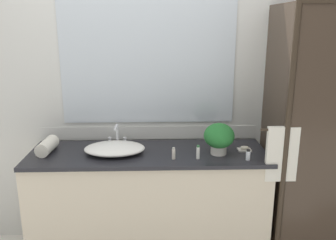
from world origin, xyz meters
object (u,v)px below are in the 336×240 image
(potted_plant, at_px, (219,137))
(rolled_towel_near_edge, at_px, (47,146))
(sink_basin, at_px, (115,148))
(soap_dish, at_px, (244,149))
(amenity_bottle_conditioner, at_px, (174,154))
(amenity_bottle_shampoo, at_px, (248,155))
(faucet, at_px, (117,138))
(amenity_bottle_lotion, at_px, (198,152))

(potted_plant, distance_m, rolled_towel_near_edge, 1.29)
(sink_basin, bearing_deg, soap_dish, 1.17)
(soap_dish, relative_size, amenity_bottle_conditioner, 1.15)
(amenity_bottle_conditioner, distance_m, amenity_bottle_shampoo, 0.53)
(amenity_bottle_conditioner, height_order, amenity_bottle_shampoo, amenity_bottle_conditioner)
(faucet, height_order, potted_plant, potted_plant)
(rolled_towel_near_edge, bearing_deg, sink_basin, -3.03)
(amenity_bottle_lotion, bearing_deg, faucet, 152.00)
(sink_basin, xyz_separation_m, amenity_bottle_shampoo, (0.97, -0.18, 0.00))
(faucet, bearing_deg, amenity_bottle_shampoo, -20.67)
(sink_basin, relative_size, soap_dish, 4.55)
(potted_plant, distance_m, soap_dish, 0.25)
(amenity_bottle_lotion, relative_size, amenity_bottle_shampoo, 1.28)
(sink_basin, distance_m, potted_plant, 0.79)
(potted_plant, relative_size, soap_dish, 2.35)
(potted_plant, bearing_deg, amenity_bottle_shampoo, -34.98)
(potted_plant, height_order, amenity_bottle_lotion, potted_plant)
(soap_dish, relative_size, amenity_bottle_shampoo, 1.25)
(amenity_bottle_lotion, xyz_separation_m, rolled_towel_near_edge, (-1.12, 0.16, 0.00))
(soap_dish, bearing_deg, faucet, 170.37)
(sink_basin, height_order, faucet, faucet)
(amenity_bottle_conditioner, bearing_deg, sink_basin, 162.24)
(amenity_bottle_lotion, bearing_deg, potted_plant, 29.63)
(sink_basin, height_order, soap_dish, sink_basin)
(amenity_bottle_lotion, distance_m, rolled_towel_near_edge, 1.13)
(faucet, height_order, soap_dish, faucet)
(soap_dish, height_order, rolled_towel_near_edge, rolled_towel_near_edge)
(amenity_bottle_conditioner, distance_m, amenity_bottle_lotion, 0.18)
(faucet, relative_size, amenity_bottle_lotion, 1.68)
(amenity_bottle_lotion, bearing_deg, sink_basin, 167.32)
(sink_basin, xyz_separation_m, soap_dish, (0.99, 0.02, -0.02))
(potted_plant, height_order, amenity_bottle_shampoo, potted_plant)
(rolled_towel_near_edge, bearing_deg, amenity_bottle_lotion, -8.37)
(sink_basin, bearing_deg, faucet, 90.00)
(sink_basin, relative_size, rolled_towel_near_edge, 1.87)
(potted_plant, bearing_deg, rolled_towel_near_edge, 176.83)
(faucet, relative_size, soap_dish, 1.72)
(rolled_towel_near_edge, bearing_deg, amenity_bottle_shampoo, -7.85)
(sink_basin, xyz_separation_m, amenity_bottle_lotion, (0.61, -0.14, 0.01))
(sink_basin, relative_size, amenity_bottle_shampoo, 5.70)
(potted_plant, distance_m, amenity_bottle_shampoo, 0.25)
(sink_basin, bearing_deg, potted_plant, -3.27)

